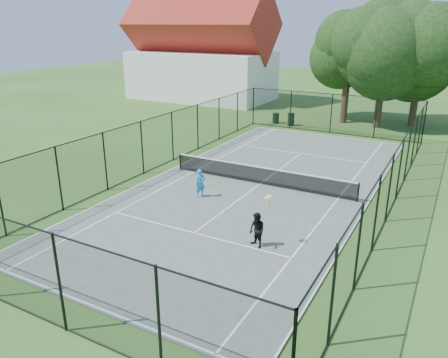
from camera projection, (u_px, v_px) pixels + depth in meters
The scene contains 12 objects.
ground at pixel (260, 185), 22.78m from camera, with size 120.00×120.00×0.00m, color #35511B.
tennis_court at pixel (260, 185), 22.77m from camera, with size 11.00×24.00×0.06m, color #4F5D58.
tennis_net at pixel (260, 175), 22.58m from camera, with size 10.08×0.08×0.95m.
fence at pixel (261, 158), 22.27m from camera, with size 13.10×26.10×3.00m.
tree_near_left at pixel (349, 59), 35.25m from camera, with size 6.49×6.49×8.46m.
tree_near_mid at pixel (385, 52), 33.35m from camera, with size 7.25×7.25×9.48m.
tree_near_right at pixel (422, 52), 33.76m from camera, with size 6.63×6.63×9.15m.
building at pixel (201, 53), 46.94m from camera, with size 15.30×8.15×11.87m.
trash_bin_left at pixel (276, 118), 36.62m from camera, with size 0.58×0.58×0.86m.
trash_bin_right at pixel (291, 119), 35.75m from camera, with size 0.58×0.58×1.03m.
player_blue at pixel (200, 183), 20.90m from camera, with size 0.86×0.60×1.37m.
player_black at pixel (257, 230), 16.18m from camera, with size 0.82×1.07×2.06m.
Camera 1 is at (8.58, -19.61, 8.02)m, focal length 35.00 mm.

